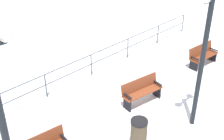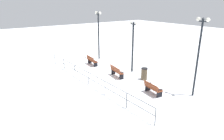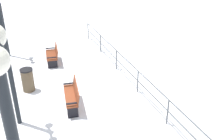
{
  "view_description": "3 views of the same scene",
  "coord_description": "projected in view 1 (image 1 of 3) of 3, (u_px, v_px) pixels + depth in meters",
  "views": [
    {
      "loc": [
        5.69,
        -7.23,
        6.64
      ],
      "look_at": [
        -1.7,
        0.15,
        0.63
      ],
      "focal_mm": 48.99,
      "sensor_mm": 36.0,
      "label": 1
    },
    {
      "loc": [
        -9.79,
        -12.62,
        6.01
      ],
      "look_at": [
        -0.57,
        -0.06,
        0.73
      ],
      "focal_mm": 32.48,
      "sensor_mm": 36.0,
      "label": 2
    },
    {
      "loc": [
        1.78,
        8.53,
        5.93
      ],
      "look_at": [
        -1.72,
        -0.22,
        1.11
      ],
      "focal_mm": 43.68,
      "sensor_mm": 36.0,
      "label": 3
    }
  ],
  "objects": [
    {
      "name": "lamppost_middle",
      "position": [
        205.0,
        43.0,
        8.75
      ],
      "size": [
        0.28,
        1.04,
        4.48
      ],
      "color": "black",
      "rests_on": "ground"
    },
    {
      "name": "bench_second",
      "position": [
        141.0,
        91.0,
        11.01
      ],
      "size": [
        0.73,
        1.68,
        0.93
      ],
      "rotation": [
        0.0,
        0.0,
        -0.15
      ],
      "color": "brown",
      "rests_on": "ground"
    },
    {
      "name": "bench_third",
      "position": [
        203.0,
        55.0,
        13.5
      ],
      "size": [
        0.66,
        1.61,
        0.92
      ],
      "rotation": [
        0.0,
        0.0,
        -0.1
      ],
      "color": "brown",
      "rests_on": "ground"
    },
    {
      "name": "lamppost_near",
      "position": [
        6.0,
        137.0,
        4.79
      ],
      "size": [
        0.25,
        0.86,
        5.13
      ],
      "color": "black",
      "rests_on": "ground"
    },
    {
      "name": "trash_bin",
      "position": [
        139.0,
        134.0,
        9.03
      ],
      "size": [
        0.52,
        0.52,
        0.98
      ],
      "color": "brown",
      "rests_on": "ground"
    },
    {
      "name": "waterfront_railing",
      "position": [
        91.0,
        61.0,
        12.57
      ],
      "size": [
        0.05,
        13.54,
        0.99
      ],
      "color": "#4C5156",
      "rests_on": "ground"
    },
    {
      "name": "ground_plane",
      "position": [
        142.0,
        102.0,
        11.22
      ],
      "size": [
        80.0,
        80.0,
        0.0
      ],
      "primitive_type": "plane",
      "color": "white",
      "rests_on": "ground"
    }
  ]
}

